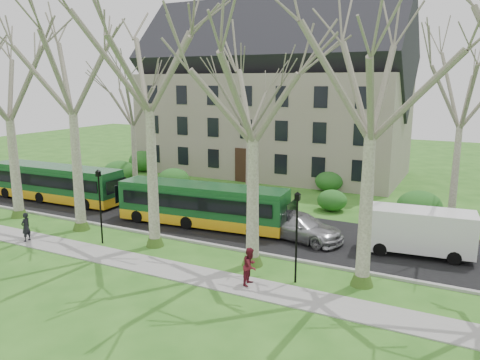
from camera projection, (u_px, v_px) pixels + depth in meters
name	position (u px, v px, depth m)	size (l,w,h in m)	color
ground	(199.00, 254.00, 25.63)	(120.00, 120.00, 0.00)	#2D671D
sidewalk	(172.00, 270.00, 23.45)	(70.00, 2.00, 0.06)	gray
road	(243.00, 227.00, 30.42)	(80.00, 8.00, 0.06)	black
curb	(212.00, 245.00, 26.92)	(80.00, 0.25, 0.14)	#A5A39E
building	(272.00, 94.00, 47.54)	(26.50, 12.20, 16.00)	gray
tree_row_verge	(199.00, 126.00, 24.44)	(49.00, 7.00, 14.00)	gray
tree_row_far	(261.00, 127.00, 34.57)	(33.00, 7.00, 12.00)	gray
lamp_row	(187.00, 214.00, 24.23)	(36.22, 0.22, 4.30)	black
hedges	(239.00, 181.00, 39.70)	(30.60, 8.60, 2.00)	#1C6224
bus_lead	(56.00, 183.00, 36.64)	(11.54, 2.40, 2.89)	#154C23
bus_follow	(202.00, 205.00, 30.33)	(11.26, 2.35, 2.82)	#154C23
sedan	(299.00, 226.00, 27.81)	(2.20, 5.41, 1.57)	#9F9FA4
van_a	(418.00, 232.00, 25.29)	(5.73, 2.09, 2.50)	white
pedestrian_a	(26.00, 227.00, 27.45)	(0.63, 0.41, 1.72)	black
pedestrian_b	(250.00, 266.00, 21.58)	(0.86, 0.67, 1.77)	maroon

